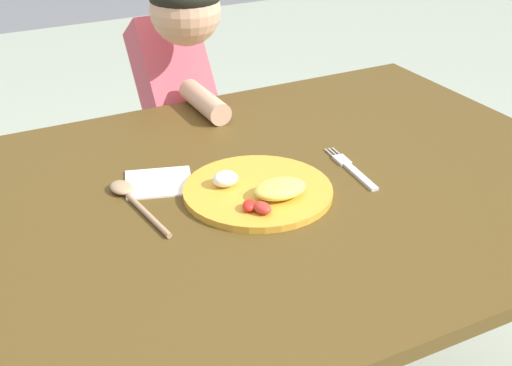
% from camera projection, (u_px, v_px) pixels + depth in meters
% --- Properties ---
extents(dining_table, '(1.32, 0.96, 0.74)m').
position_uv_depth(dining_table, '(269.00, 240.00, 1.38)').
color(dining_table, '#533C17').
rests_on(dining_table, ground_plane).
extents(plate, '(0.28, 0.28, 0.04)m').
position_uv_depth(plate, '(260.00, 190.00, 1.29)').
color(plate, gold).
rests_on(plate, dining_table).
extents(fork, '(0.04, 0.19, 0.01)m').
position_uv_depth(fork, '(352.00, 169.00, 1.38)').
color(fork, silver).
rests_on(fork, dining_table).
extents(spoon, '(0.05, 0.22, 0.02)m').
position_uv_depth(spoon, '(129.00, 195.00, 1.28)').
color(spoon, tan).
rests_on(spoon, dining_table).
extents(person, '(0.17, 0.45, 1.04)m').
position_uv_depth(person, '(176.00, 138.00, 1.89)').
color(person, '#3F4B67').
rests_on(person, ground_plane).
extents(napkin, '(0.15, 0.15, 0.00)m').
position_uv_depth(napkin, '(159.00, 183.00, 1.34)').
color(napkin, white).
rests_on(napkin, dining_table).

